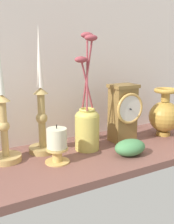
{
  "coord_description": "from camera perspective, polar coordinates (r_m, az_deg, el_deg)",
  "views": [
    {
      "loc": [
        -44.25,
        -73.42,
        33.7
      ],
      "look_at": [
        -1.89,
        0.0,
        14.0
      ],
      "focal_mm": 43.61,
      "sensor_mm": 36.0,
      "label": 1
    }
  ],
  "objects": [
    {
      "name": "ivy_sprig",
      "position": [
        0.9,
        9.01,
        -7.34
      ],
      "size": [
        10.88,
        7.61,
        5.25
      ],
      "color": "#48854E",
      "rests_on": "ground_plane"
    },
    {
      "name": "brass_vase_jar",
      "position": [
        0.92,
        -0.04,
        -2.19
      ],
      "size": [
        8.59,
        8.29,
        39.04
      ],
      "color": "#C6B655",
      "rests_on": "ground_plane"
    },
    {
      "name": "ground_plane",
      "position": [
        0.93,
        1.03,
        -9.07
      ],
      "size": [
        100.0,
        36.0,
        2.4
      ],
      "primitive_type": "cube",
      "color": "brown"
    },
    {
      "name": "pillar_candle_front",
      "position": [
        0.83,
        -6.32,
        -6.72
      ],
      "size": [
        7.48,
        7.48,
        11.88
      ],
      "color": "#D9B160",
      "rests_on": "ground_plane"
    },
    {
      "name": "back_wall",
      "position": [
        1.02,
        -4.38,
        12.37
      ],
      "size": [
        120.0,
        2.0,
        65.0
      ],
      "primitive_type": "cube",
      "color": "silver",
      "rests_on": "ground_plane"
    },
    {
      "name": "mantel_clock",
      "position": [
        1.0,
        7.63,
        -0.08
      ],
      "size": [
        11.2,
        9.67,
        21.3
      ],
      "color": "olive",
      "rests_on": "ground_plane"
    },
    {
      "name": "brass_vase_bulbous",
      "position": [
        1.11,
        15.91,
        -0.54
      ],
      "size": [
        12.09,
        12.09,
        18.86
      ],
      "color": "#B38838",
      "rests_on": "ground_plane"
    },
    {
      "name": "candlestick_tall_left",
      "position": [
        0.85,
        -17.05,
        -2.72
      ],
      "size": [
        9.44,
        9.44,
        37.95
      ],
      "color": "tan",
      "rests_on": "ground_plane"
    },
    {
      "name": "candlestick_tall_center",
      "position": [
        0.9,
        -9.52,
        -0.5
      ],
      "size": [
        9.27,
        9.27,
        41.58
      ],
      "color": "tan",
      "rests_on": "ground_plane"
    }
  ]
}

